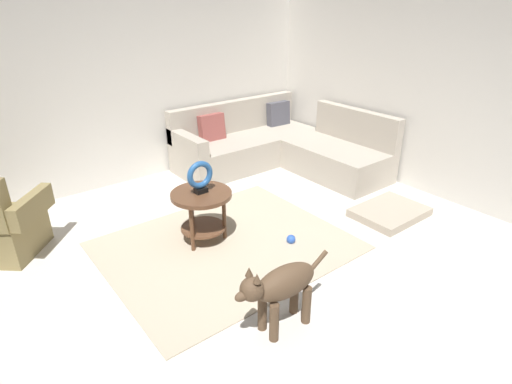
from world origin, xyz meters
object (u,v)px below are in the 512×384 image
Objects in this scene: dog at (281,287)px; dog_toy_ball at (291,239)px; side_table at (202,204)px; torus_sculpture at (200,176)px; dog_bed_mat at (390,212)px; sectional_couch at (279,148)px.

dog reaches higher than dog_toy_ball.
torus_sculpture reaches higher than side_table.
dog is (-2.15, -0.56, 0.33)m from dog_bed_mat.
torus_sculpture is at bearing 138.15° from dog_toy_ball.
sectional_couch is 3.31m from dog.
dog is (-2.16, -2.51, 0.09)m from sectional_couch.
sectional_couch reaches higher than dog_toy_ball.
torus_sculpture is 0.38× the size of dog.
side_table is at bearing 88.21° from torus_sculpture.
torus_sculpture is 3.54× the size of dog_toy_ball.
torus_sculpture is 1.11m from dog_toy_ball.
torus_sculpture is (-1.95, -1.09, 0.42)m from sectional_couch.
dog_toy_ball is at bearing 168.49° from dog_bed_mat.
dog is at bearing -136.56° from dog_toy_ball.
sectional_couch is 2.81× the size of dog_bed_mat.
dog_bed_mat is (1.95, -0.86, -0.37)m from side_table.
dog is 1.25m from dog_toy_ball.
sectional_couch is at bearing 29.08° from torus_sculpture.
dog_bed_mat is (1.95, -0.86, -0.67)m from torus_sculpture.
side_table is 2.16m from dog_bed_mat.
dog_toy_ball is (0.66, -0.59, -0.37)m from side_table.
dog_toy_ball reaches higher than dog_bed_mat.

